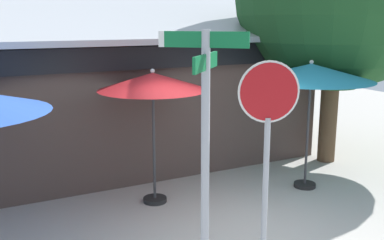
{
  "coord_description": "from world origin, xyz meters",
  "views": [
    {
      "loc": [
        -3.73,
        -5.76,
        3.34
      ],
      "look_at": [
        -0.13,
        1.2,
        1.6
      ],
      "focal_mm": 42.57,
      "sensor_mm": 36.0,
      "label": 1
    }
  ],
  "objects_px": {
    "patio_umbrella_crimson_center": "(153,83)",
    "patio_umbrella_teal_right": "(311,73)",
    "street_sign_post": "(205,154)",
    "stop_sign": "(267,138)"
  },
  "relations": [
    {
      "from": "street_sign_post",
      "to": "stop_sign",
      "type": "distance_m",
      "value": 0.96
    },
    {
      "from": "street_sign_post",
      "to": "patio_umbrella_teal_right",
      "type": "relative_size",
      "value": 1.26
    },
    {
      "from": "street_sign_post",
      "to": "patio_umbrella_teal_right",
      "type": "xyz_separation_m",
      "value": [
        3.86,
        2.76,
        0.35
      ]
    },
    {
      "from": "street_sign_post",
      "to": "patio_umbrella_crimson_center",
      "type": "height_order",
      "value": "street_sign_post"
    },
    {
      "from": "patio_umbrella_crimson_center",
      "to": "patio_umbrella_teal_right",
      "type": "relative_size",
      "value": 0.97
    },
    {
      "from": "street_sign_post",
      "to": "patio_umbrella_teal_right",
      "type": "height_order",
      "value": "street_sign_post"
    },
    {
      "from": "patio_umbrella_crimson_center",
      "to": "stop_sign",
      "type": "bearing_deg",
      "value": -88.37
    },
    {
      "from": "street_sign_post",
      "to": "stop_sign",
      "type": "bearing_deg",
      "value": 11.57
    },
    {
      "from": "patio_umbrella_teal_right",
      "to": "stop_sign",
      "type": "bearing_deg",
      "value": -138.73
    },
    {
      "from": "stop_sign",
      "to": "patio_umbrella_crimson_center",
      "type": "bearing_deg",
      "value": 91.63
    }
  ]
}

